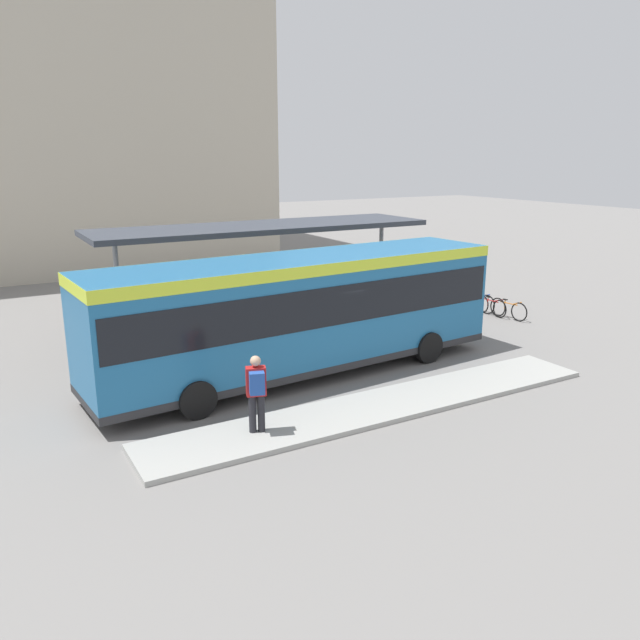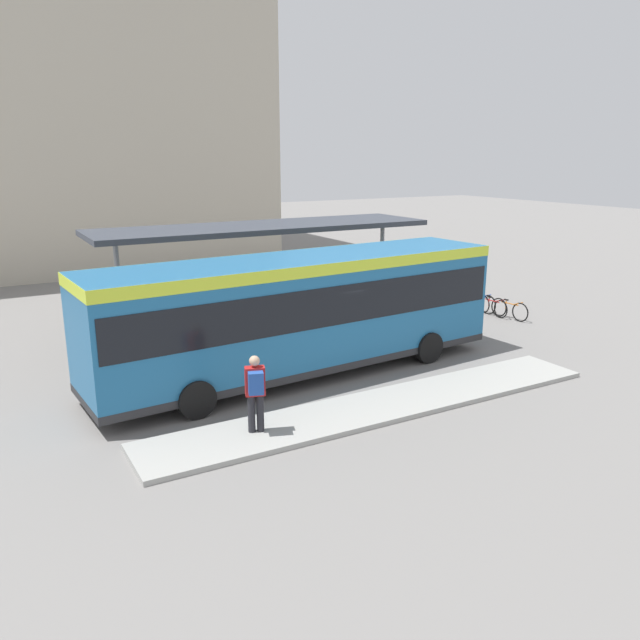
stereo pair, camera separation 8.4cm
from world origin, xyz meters
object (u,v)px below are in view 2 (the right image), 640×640
(bicycle_orange, at_px, (509,309))
(bicycle_red, at_px, (492,306))
(bicycle_blue, at_px, (478,302))
(potted_planter_near_shelter, at_px, (308,322))
(pedestrian_waiting, at_px, (255,389))
(city_bus, at_px, (302,307))

(bicycle_orange, distance_m, bicycle_red, 0.75)
(bicycle_blue, height_order, potted_planter_near_shelter, potted_planter_near_shelter)
(pedestrian_waiting, height_order, potted_planter_near_shelter, pedestrian_waiting)
(bicycle_orange, xyz_separation_m, bicycle_red, (-0.18, 0.72, -0.01))
(bicycle_red, bearing_deg, pedestrian_waiting, -65.28)
(pedestrian_waiting, bearing_deg, potted_planter_near_shelter, -19.37)
(pedestrian_waiting, distance_m, bicycle_blue, 13.62)
(bicycle_red, xyz_separation_m, bicycle_blue, (-0.03, 0.73, 0.03))
(bicycle_red, bearing_deg, bicycle_blue, -176.75)
(city_bus, height_order, bicycle_blue, city_bus)
(bicycle_orange, relative_size, bicycle_red, 1.03)
(pedestrian_waiting, xyz_separation_m, bicycle_orange, (12.36, 4.64, -0.74))
(bicycle_red, bearing_deg, potted_planter_near_shelter, -91.00)
(bicycle_orange, height_order, bicycle_blue, bicycle_blue)
(bicycle_blue, bearing_deg, bicycle_orange, 3.91)
(city_bus, distance_m, bicycle_blue, 9.97)
(pedestrian_waiting, xyz_separation_m, bicycle_red, (12.19, 5.37, -0.75))
(city_bus, bearing_deg, bicycle_red, 9.50)
(bicycle_orange, relative_size, potted_planter_near_shelter, 1.20)
(pedestrian_waiting, bearing_deg, bicycle_blue, -45.05)
(pedestrian_waiting, relative_size, bicycle_orange, 1.03)
(city_bus, xyz_separation_m, pedestrian_waiting, (-2.77, -3.11, -0.81))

